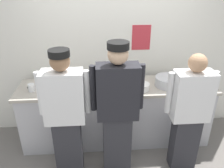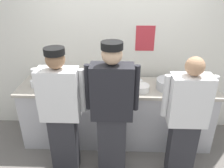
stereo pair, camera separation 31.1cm
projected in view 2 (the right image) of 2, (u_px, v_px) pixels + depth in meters
The scene contains 17 objects.
ground_plane at pixel (116, 153), 3.26m from camera, with size 9.00×9.00×0.00m, color slate.
wall_back at pixel (118, 40), 3.35m from camera, with size 4.35×0.11×2.94m.
prep_counter at pixel (117, 113), 3.37m from camera, with size 2.77×0.65×0.92m.
chef_near_left at pixel (61, 110), 2.67m from camera, with size 0.60×0.24×1.65m.
chef_center at pixel (112, 109), 2.62m from camera, with size 0.62×0.24×1.72m.
chef_far_right at pixel (186, 118), 2.61m from camera, with size 0.59×0.24×1.58m.
plate_stack_front at pixel (141, 88), 3.03m from camera, with size 0.23×0.23×0.08m.
plate_stack_rear at pixel (53, 82), 3.22m from camera, with size 0.19×0.19×0.06m.
mixing_bowl_steel at pixel (170, 84), 3.07m from camera, with size 0.37×0.37×0.13m, color #B7BABF.
sheet_tray at pixel (96, 85), 3.18m from camera, with size 0.47×0.35×0.02m, color #B7BABF.
squeeze_bottle_primary at pixel (71, 85), 2.98m from camera, with size 0.05×0.05×0.19m.
ramekin_red_sauce at pixel (61, 87), 3.08m from camera, with size 0.10×0.10×0.05m.
ramekin_green_sauce at pixel (139, 81), 3.25m from camera, with size 0.10×0.10×0.04m.
ramekin_orange_sauce at pixel (126, 88), 3.06m from camera, with size 0.10×0.10×0.04m.
ramekin_yellow_sauce at pixel (75, 80), 3.31m from camera, with size 0.09×0.09×0.04m.
deli_cup at pixel (34, 84), 3.12m from camera, with size 0.09×0.09×0.10m, color white.
chefs_knife at pixel (39, 84), 3.23m from camera, with size 0.27×0.03×0.02m.
Camera 2 is at (0.03, -2.50, 2.32)m, focal length 36.00 mm.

